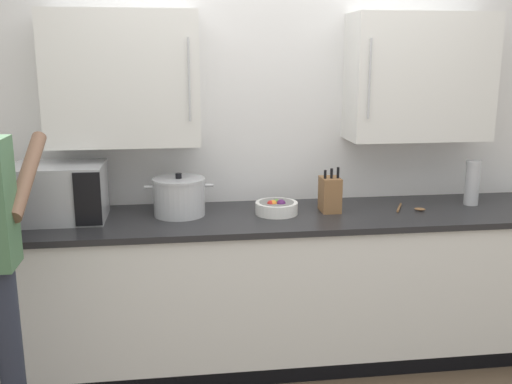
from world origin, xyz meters
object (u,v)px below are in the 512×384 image
Objects in this scene: wooden_spoon at (411,208)px; stock_pot at (179,197)px; fruit_bowl at (276,207)px; knife_block at (330,194)px; microwave_oven at (54,193)px; thermos_flask at (472,183)px.

wooden_spoon is 0.49× the size of stock_pot.
knife_block is at bearing 3.14° from fruit_bowl.
microwave_oven is 1.58m from knife_block.
stock_pot reaches higher than fruit_bowl.
thermos_flask is at bearing 0.05° from stock_pot.
knife_block is (-0.91, -0.04, -0.04)m from thermos_flask.
fruit_bowl is (1.25, -0.03, -0.12)m from microwave_oven.
knife_block reaches higher than fruit_bowl.
fruit_bowl is 0.92× the size of knife_block.
microwave_oven is at bearing -177.74° from stock_pot.
microwave_oven is 1.78× the size of stock_pot.
wooden_spoon is 0.50m from knife_block.
microwave_oven is at bearing 179.70° from knife_block.
thermos_flask is at bearing 2.55° from fruit_bowl.
wooden_spoon is at bearing -4.38° from knife_block.
microwave_oven is 2.61× the size of knife_block.
wooden_spoon is (2.07, -0.05, -0.15)m from microwave_oven.
stock_pot is at bearing 177.69° from knife_block.
thermos_flask reaches higher than wooden_spoon.
knife_block is (0.89, -0.04, -0.01)m from stock_pot.
knife_block is at bearing -0.30° from microwave_oven.
microwave_oven is 2.08m from wooden_spoon.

